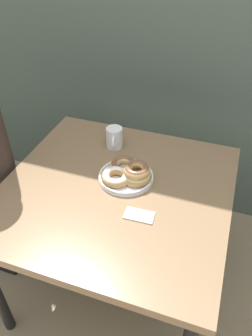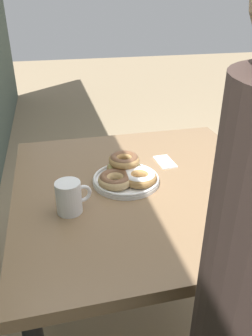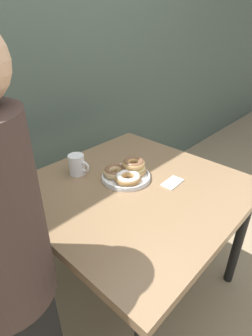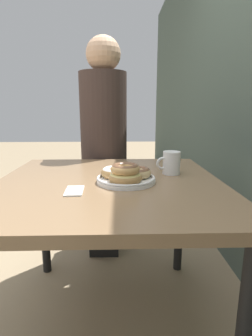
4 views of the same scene
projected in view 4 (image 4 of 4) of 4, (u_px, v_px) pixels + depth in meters
ground_plane at (40, 324)px, 1.25m from camera, size 14.00×14.00×0.00m
dining_table at (109, 198)px, 1.12m from camera, size 0.96×0.95×0.70m
donut_plate at (126, 174)px, 1.07m from camera, size 0.25×0.26×0.09m
coffee_mug at (171, 163)px, 1.21m from camera, size 0.08×0.11×0.11m
person_figure at (104, 148)px, 1.74m from camera, size 0.34×0.30×1.42m
napkin at (74, 191)px, 0.96m from camera, size 0.12×0.07×0.01m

